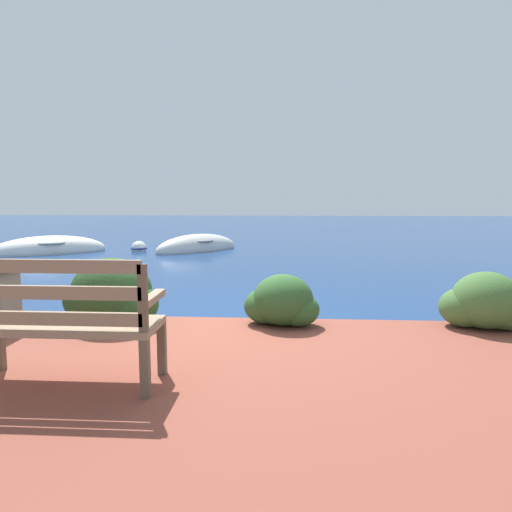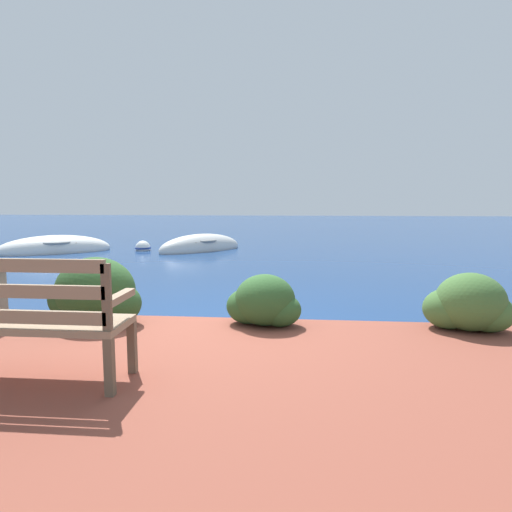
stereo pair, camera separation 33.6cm
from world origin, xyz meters
name	(u,v)px [view 1 (the left image)]	position (x,y,z in m)	size (l,w,h in m)	color
ground_plane	(212,336)	(0.00, 0.00, 0.00)	(80.00, 80.00, 0.00)	navy
park_bench	(61,319)	(-0.74, -1.95, 0.70)	(1.35, 0.48, 0.93)	brown
hedge_clump_left	(111,296)	(-1.01, -0.36, 0.53)	(1.05, 0.75, 0.71)	#284C23
hedge_clump_centre	(282,303)	(0.79, -0.26, 0.45)	(0.80, 0.57, 0.54)	#2D5628
hedge_clump_right	(485,304)	(2.86, -0.26, 0.47)	(0.86, 0.62, 0.59)	#426B33
rowboat_nearest	(50,251)	(-5.97, 7.74, 0.07)	(3.23, 2.84, 0.88)	silver
rowboat_mid	(197,248)	(-1.81, 8.62, 0.07)	(2.63, 2.85, 0.89)	silver
mooring_buoy	(139,248)	(-3.57, 8.47, 0.08)	(0.49, 0.49, 0.45)	white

